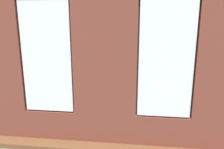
# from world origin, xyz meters

# --- Properties ---
(ground_plane) EXTENTS (6.86, 5.61, 0.10)m
(ground_plane) POSITION_xyz_m (0.00, 0.00, -0.05)
(ground_plane) COLOR brown
(brick_wall_with_windows) EXTENTS (6.26, 0.30, 3.22)m
(brick_wall_with_windows) POSITION_xyz_m (0.00, 2.42, 1.58)
(brick_wall_with_windows) COLOR brown
(brick_wall_with_windows) RESTS_ON ground_plane
(white_wall_right) EXTENTS (0.10, 4.61, 3.22)m
(white_wall_right) POSITION_xyz_m (3.08, 0.20, 1.61)
(white_wall_right) COLOR silver
(white_wall_right) RESTS_ON ground_plane
(couch_by_window) EXTENTS (1.94, 0.87, 0.80)m
(couch_by_window) POSITION_xyz_m (-0.01, 1.77, 0.33)
(couch_by_window) COLOR black
(couch_by_window) RESTS_ON ground_plane
(couch_left) EXTENTS (0.88, 1.90, 0.80)m
(couch_left) POSITION_xyz_m (-2.43, 0.78, 0.33)
(couch_left) COLOR black
(couch_left) RESTS_ON ground_plane
(coffee_table) EXTENTS (1.36, 0.70, 0.42)m
(coffee_table) POSITION_xyz_m (0.37, -0.23, 0.36)
(coffee_table) COLOR olive
(coffee_table) RESTS_ON ground_plane
(cup_ceramic) EXTENTS (0.08, 0.08, 0.10)m
(cup_ceramic) POSITION_xyz_m (0.00, -0.36, 0.46)
(cup_ceramic) COLOR #4C4C51
(cup_ceramic) RESTS_ON coffee_table
(table_plant_small) EXTENTS (0.14, 0.14, 0.22)m
(table_plant_small) POSITION_xyz_m (0.27, -0.13, 0.53)
(table_plant_small) COLOR beige
(table_plant_small) RESTS_ON coffee_table
(remote_black) EXTENTS (0.18, 0.08, 0.02)m
(remote_black) POSITION_xyz_m (0.54, -0.32, 0.43)
(remote_black) COLOR black
(remote_black) RESTS_ON coffee_table
(remote_gray) EXTENTS (0.09, 0.18, 0.02)m
(remote_gray) POSITION_xyz_m (0.37, -0.23, 0.43)
(remote_gray) COLOR #59595B
(remote_gray) RESTS_ON coffee_table
(remote_silver) EXTENTS (0.15, 0.16, 0.02)m
(remote_silver) POSITION_xyz_m (0.78, -0.13, 0.43)
(remote_silver) COLOR #B2B2B7
(remote_silver) RESTS_ON coffee_table
(media_console) EXTENTS (0.95, 0.42, 0.48)m
(media_console) POSITION_xyz_m (2.78, -0.58, 0.24)
(media_console) COLOR black
(media_console) RESTS_ON ground_plane
(tv_flatscreen) EXTENTS (0.94, 0.20, 0.66)m
(tv_flatscreen) POSITION_xyz_m (2.78, -0.58, 0.81)
(tv_flatscreen) COLOR black
(tv_flatscreen) RESTS_ON media_console
(papasan_chair) EXTENTS (1.12, 1.12, 0.70)m
(papasan_chair) POSITION_xyz_m (0.55, -1.40, 0.45)
(papasan_chair) COLOR olive
(papasan_chair) RESTS_ON ground_plane
(potted_plant_near_tv) EXTENTS (0.90, 0.92, 1.21)m
(potted_plant_near_tv) POSITION_xyz_m (2.22, 0.35, 0.57)
(potted_plant_near_tv) COLOR brown
(potted_plant_near_tv) RESTS_ON ground_plane
(potted_plant_beside_window_right) EXTENTS (0.85, 0.81, 1.18)m
(potted_plant_beside_window_right) POSITION_xyz_m (2.02, 1.88, 0.65)
(potted_plant_beside_window_right) COLOR brown
(potted_plant_beside_window_right) RESTS_ON ground_plane
(potted_plant_mid_room_small) EXTENTS (0.36, 0.36, 0.70)m
(potted_plant_mid_room_small) POSITION_xyz_m (-1.10, -0.67, 0.46)
(potted_plant_mid_room_small) COLOR gray
(potted_plant_mid_room_small) RESTS_ON ground_plane
(potted_plant_corner_near_left) EXTENTS (0.57, 0.57, 0.92)m
(potted_plant_corner_near_left) POSITION_xyz_m (-2.58, -1.80, 0.62)
(potted_plant_corner_near_left) COLOR gray
(potted_plant_corner_near_left) RESTS_ON ground_plane
(potted_plant_between_couches) EXTENTS (0.89, 0.89, 1.33)m
(potted_plant_between_couches) POSITION_xyz_m (-1.43, 1.72, 0.86)
(potted_plant_between_couches) COLOR gray
(potted_plant_between_couches) RESTS_ON ground_plane
(potted_plant_foreground_right) EXTENTS (0.71, 0.69, 1.12)m
(potted_plant_foreground_right) POSITION_xyz_m (2.48, -1.75, 0.69)
(potted_plant_foreground_right) COLOR beige
(potted_plant_foreground_right) RESTS_ON ground_plane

